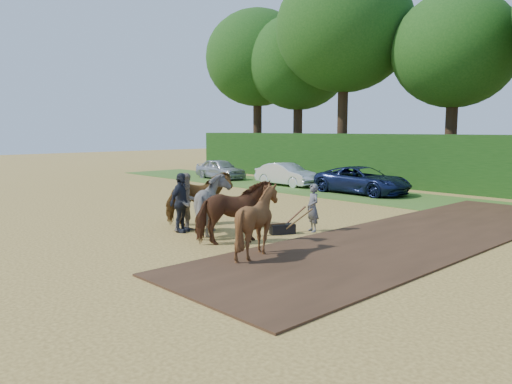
{
  "coord_description": "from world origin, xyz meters",
  "views": [
    {
      "loc": [
        9.05,
        -6.91,
        3.26
      ],
      "look_at": [
        -1.74,
        3.24,
        1.4
      ],
      "focal_mm": 35.0,
      "sensor_mm": 36.0,
      "label": 1
    }
  ],
  "objects_px": {
    "spectator_near": "(187,202)",
    "spectator_far": "(181,203)",
    "plough_team": "(226,208)",
    "parked_cars": "(498,193)"
  },
  "relations": [
    {
      "from": "spectator_far",
      "to": "plough_team",
      "type": "height_order",
      "value": "spectator_far"
    },
    {
      "from": "spectator_near",
      "to": "parked_cars",
      "type": "bearing_deg",
      "value": -16.7
    },
    {
      "from": "plough_team",
      "to": "parked_cars",
      "type": "xyz_separation_m",
      "value": [
        3.46,
        11.4,
        -0.22
      ]
    },
    {
      "from": "spectator_near",
      "to": "parked_cars",
      "type": "relative_size",
      "value": 0.05
    },
    {
      "from": "spectator_near",
      "to": "spectator_far",
      "type": "relative_size",
      "value": 0.99
    },
    {
      "from": "plough_team",
      "to": "parked_cars",
      "type": "bearing_deg",
      "value": 73.11
    },
    {
      "from": "spectator_near",
      "to": "spectator_far",
      "type": "distance_m",
      "value": 0.24
    },
    {
      "from": "spectator_near",
      "to": "spectator_far",
      "type": "height_order",
      "value": "spectator_far"
    },
    {
      "from": "spectator_far",
      "to": "plough_team",
      "type": "bearing_deg",
      "value": -98.47
    },
    {
      "from": "spectator_far",
      "to": "parked_cars",
      "type": "distance_m",
      "value": 12.93
    }
  ]
}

